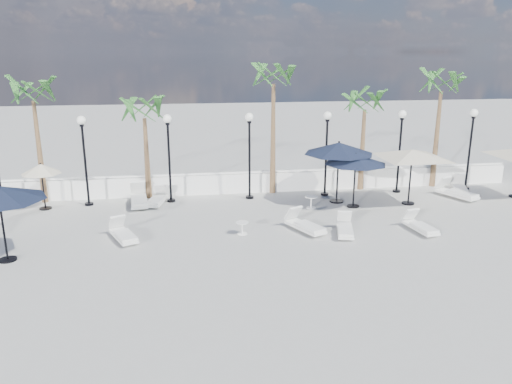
{
  "coord_description": "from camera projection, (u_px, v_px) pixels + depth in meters",
  "views": [
    {
      "loc": [
        -2.93,
        -14.92,
        6.38
      ],
      "look_at": [
        -0.35,
        2.22,
        1.5
      ],
      "focal_mm": 35.0,
      "sensor_mm": 36.0,
      "label": 1
    }
  ],
  "objects": [
    {
      "name": "ground",
      "position": [
        277.0,
        254.0,
        16.35
      ],
      "size": [
        100.0,
        100.0,
        0.0
      ],
      "primitive_type": "plane",
      "color": "#A4A39E",
      "rests_on": "ground"
    },
    {
      "name": "balustrade",
      "position": [
        247.0,
        183.0,
        23.36
      ],
      "size": [
        26.0,
        0.3,
        1.01
      ],
      "color": "white",
      "rests_on": "ground"
    },
    {
      "name": "lamppost_1",
      "position": [
        84.0,
        148.0,
        20.86
      ],
      "size": [
        0.36,
        0.36,
        3.84
      ],
      "color": "black",
      "rests_on": "ground"
    },
    {
      "name": "lamppost_2",
      "position": [
        169.0,
        146.0,
        21.36
      ],
      "size": [
        0.36,
        0.36,
        3.84
      ],
      "color": "black",
      "rests_on": "ground"
    },
    {
      "name": "lamppost_3",
      "position": [
        249.0,
        144.0,
        21.86
      ],
      "size": [
        0.36,
        0.36,
        3.84
      ],
      "color": "black",
      "rests_on": "ground"
    },
    {
      "name": "lamppost_4",
      "position": [
        327.0,
        142.0,
        22.36
      ],
      "size": [
        0.36,
        0.36,
        3.84
      ],
      "color": "black",
      "rests_on": "ground"
    },
    {
      "name": "lamppost_5",
      "position": [
        400.0,
        140.0,
        22.86
      ],
      "size": [
        0.36,
        0.36,
        3.84
      ],
      "color": "black",
      "rests_on": "ground"
    },
    {
      "name": "lamppost_6",
      "position": [
        471.0,
        138.0,
        23.36
      ],
      "size": [
        0.36,
        0.36,
        3.84
      ],
      "color": "black",
      "rests_on": "ground"
    },
    {
      "name": "palm_0",
      "position": [
        33.0,
        98.0,
        20.78
      ],
      "size": [
        2.6,
        2.6,
        5.5
      ],
      "color": "brown",
      "rests_on": "ground"
    },
    {
      "name": "palm_1",
      "position": [
        144.0,
        115.0,
        21.63
      ],
      "size": [
        2.6,
        2.6,
        4.7
      ],
      "color": "brown",
      "rests_on": "ground"
    },
    {
      "name": "palm_2",
      "position": [
        274.0,
        81.0,
        22.08
      ],
      "size": [
        2.6,
        2.6,
        6.1
      ],
      "color": "brown",
      "rests_on": "ground"
    },
    {
      "name": "palm_3",
      "position": [
        365.0,
        106.0,
        23.01
      ],
      "size": [
        2.6,
        2.6,
        4.9
      ],
      "color": "brown",
      "rests_on": "ground"
    },
    {
      "name": "palm_4",
      "position": [
        441.0,
        88.0,
        23.33
      ],
      "size": [
        2.6,
        2.6,
        5.7
      ],
      "color": "brown",
      "rests_on": "ground"
    },
    {
      "name": "lounger_1",
      "position": [
        139.0,
        199.0,
        21.5
      ],
      "size": [
        0.9,
        2.17,
        0.79
      ],
      "rotation": [
        0.0,
        0.0,
        0.1
      ],
      "color": "silver",
      "rests_on": "ground"
    },
    {
      "name": "lounger_2",
      "position": [
        123.0,
        234.0,
        17.51
      ],
      "size": [
        1.19,
        1.82,
        0.65
      ],
      "rotation": [
        0.0,
        0.0,
        0.4
      ],
      "color": "silver",
      "rests_on": "ground"
    },
    {
      "name": "lounger_3",
      "position": [
        345.0,
        228.0,
        18.06
      ],
      "size": [
        0.96,
        1.77,
        0.63
      ],
      "rotation": [
        0.0,
        0.0,
        -0.26
      ],
      "color": "silver",
      "rests_on": "ground"
    },
    {
      "name": "lounger_4",
      "position": [
        157.0,
        199.0,
        21.62
      ],
      "size": [
        0.94,
        1.83,
        0.66
      ],
      "rotation": [
        0.0,
        0.0,
        -0.22
      ],
      "color": "silver",
      "rests_on": "ground"
    },
    {
      "name": "lounger_5",
      "position": [
        420.0,
        226.0,
        18.34
      ],
      "size": [
        0.78,
        1.74,
        0.63
      ],
      "rotation": [
        0.0,
        0.0,
        0.14
      ],
      "color": "silver",
      "rests_on": "ground"
    },
    {
      "name": "lounger_6",
      "position": [
        305.0,
        225.0,
        18.38
      ],
      "size": [
        1.3,
        1.92,
        0.69
      ],
      "rotation": [
        0.0,
        0.0,
        0.43
      ],
      "color": "silver",
      "rests_on": "ground"
    },
    {
      "name": "lounger_7",
      "position": [
        457.0,
        192.0,
        22.57
      ],
      "size": [
        1.37,
        2.08,
        0.75
      ],
      "rotation": [
        0.0,
        0.0,
        0.41
      ],
      "color": "silver",
      "rests_on": "ground"
    },
    {
      "name": "lounger_8",
      "position": [
        459.0,
        188.0,
        23.41
      ],
      "size": [
        1.26,
        1.94,
        0.69
      ],
      "rotation": [
        0.0,
        0.0,
        -0.4
      ],
      "color": "silver",
      "rests_on": "ground"
    },
    {
      "name": "side_table_1",
      "position": [
        242.0,
        227.0,
        18.04
      ],
      "size": [
        0.47,
        0.47,
        0.46
      ],
      "color": "silver",
      "rests_on": "ground"
    },
    {
      "name": "side_table_2",
      "position": [
        311.0,
        201.0,
        21.04
      ],
      "size": [
        0.53,
        0.53,
        0.52
      ],
      "color": "silver",
      "rests_on": "ground"
    },
    {
      "name": "parasol_navy_mid",
      "position": [
        339.0,
        149.0,
        21.34
      ],
      "size": [
        3.03,
        3.03,
        2.72
      ],
      "color": "black",
      "rests_on": "ground"
    },
    {
      "name": "parasol_navy_right",
      "position": [
        356.0,
        159.0,
        20.74
      ],
      "size": [
        2.62,
        2.62,
        2.35
      ],
      "color": "black",
      "rests_on": "ground"
    },
    {
      "name": "parasol_cream_sq_a",
      "position": [
        413.0,
        150.0,
        21.05
      ],
      "size": [
        5.25,
        5.25,
        2.58
      ],
      "color": "black",
      "rests_on": "ground"
    },
    {
      "name": "parasol_cream_small",
      "position": [
        41.0,
        170.0,
        20.54
      ],
      "size": [
        1.62,
        1.62,
        1.99
      ],
      "color": "black",
      "rests_on": "ground"
    }
  ]
}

